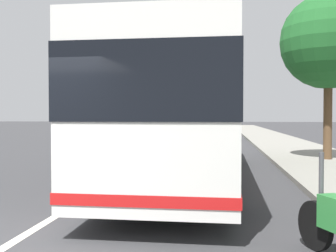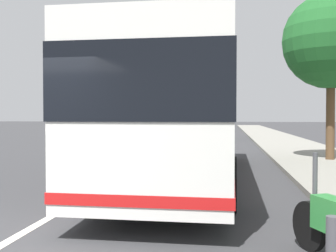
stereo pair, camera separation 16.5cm
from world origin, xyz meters
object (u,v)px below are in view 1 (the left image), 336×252
at_px(car_ahead_same_lane, 219,123).
at_px(car_side_street, 157,130).
at_px(car_far_distant, 190,123).
at_px(coach_bus, 186,112).
at_px(roadside_tree_mid_block, 329,42).
at_px(car_behind_bus, 208,129).

bearing_deg(car_ahead_same_lane, car_side_street, 173.17).
bearing_deg(car_far_distant, car_ahead_same_lane, 88.82).
relative_size(coach_bus, roadside_tree_mid_block, 1.91).
height_order(coach_bus, car_side_street, coach_bus).
bearing_deg(car_behind_bus, car_side_street, 108.50).
distance_m(car_ahead_same_lane, roadside_tree_mid_block, 41.70).
height_order(car_ahead_same_lane, roadside_tree_mid_block, roadside_tree_mid_block).
bearing_deg(roadside_tree_mid_block, car_ahead_same_lane, 5.68).
relative_size(coach_bus, car_behind_bus, 2.67).
bearing_deg(car_far_distant, coach_bus, 0.18).
relative_size(car_behind_bus, roadside_tree_mid_block, 0.71).
xyz_separation_m(car_far_distant, roadside_tree_mid_block, (-41.15, -8.09, 3.73)).
bearing_deg(car_behind_bus, coach_bus, 179.03).
height_order(car_side_street, car_ahead_same_lane, car_ahead_same_lane).
distance_m(coach_bus, roadside_tree_mid_block, 6.99).
distance_m(car_side_street, car_behind_bus, 3.95).
relative_size(car_ahead_same_lane, roadside_tree_mid_block, 0.66).
relative_size(car_behind_bus, car_ahead_same_lane, 1.08).
distance_m(coach_bus, car_side_street, 18.97).
height_order(car_side_street, car_behind_bus, car_behind_bus).
bearing_deg(car_behind_bus, car_ahead_same_lane, -2.54).
bearing_deg(coach_bus, car_far_distant, 4.77).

